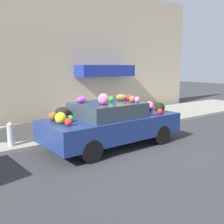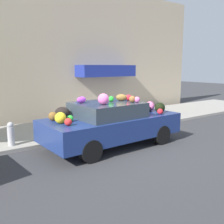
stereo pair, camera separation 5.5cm
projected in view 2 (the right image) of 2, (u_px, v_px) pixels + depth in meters
name	position (u px, v px, depth m)	size (l,w,h in m)	color
ground_plane	(113.00, 146.00, 7.98)	(60.00, 60.00, 0.00)	#38383A
sidewalk_curb	(71.00, 128.00, 10.11)	(24.00, 3.20, 0.11)	#9E998E
building_facade	(48.00, 52.00, 11.44)	(18.00, 1.20, 6.10)	#C6B293
fire_hydrant	(11.00, 134.00, 7.60)	(0.20, 0.20, 0.70)	#B2B2B7
art_car	(111.00, 122.00, 7.87)	(4.23, 1.91, 1.65)	navy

